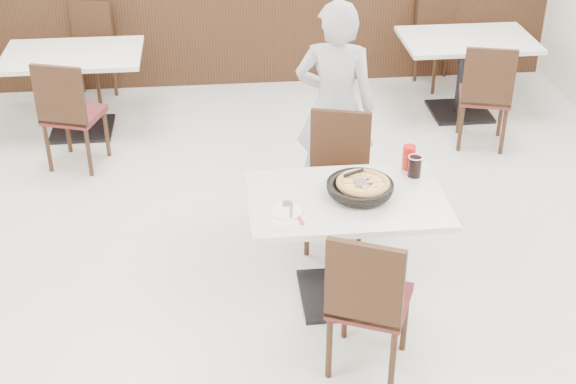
{
  "coord_description": "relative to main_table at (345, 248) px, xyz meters",
  "views": [
    {
      "loc": [
        -0.52,
        -4.31,
        3.22
      ],
      "look_at": [
        -0.11,
        -0.3,
        0.87
      ],
      "focal_mm": 50.0,
      "sensor_mm": 36.0,
      "label": 1
    }
  ],
  "objects": [
    {
      "name": "chair_near",
      "position": [
        0.03,
        -0.64,
        0.1
      ],
      "size": [
        0.55,
        0.55,
        0.95
      ],
      "primitive_type": null,
      "rotation": [
        0.0,
        0.0,
        -0.41
      ],
      "color": "black",
      "rests_on": "floor"
    },
    {
      "name": "chair_far",
      "position": [
        0.04,
        0.62,
        0.1
      ],
      "size": [
        0.51,
        0.51,
        0.95
      ],
      "primitive_type": null,
      "rotation": [
        0.0,
        0.0,
        2.89
      ],
      "color": "black",
      "rests_on": "floor"
    },
    {
      "name": "diner_person",
      "position": [
        0.11,
        1.17,
        0.43
      ],
      "size": [
        0.67,
        0.53,
        1.62
      ],
      "primitive_type": "imported",
      "rotation": [
        0.0,
        0.0,
        2.88
      ],
      "color": "silver",
      "rests_on": "floor"
    },
    {
      "name": "floor",
      "position": [
        -0.26,
        0.19,
        -0.38
      ],
      "size": [
        7.0,
        7.0,
        0.0
      ],
      "primitive_type": "plane",
      "color": "beige",
      "rests_on": "ground"
    },
    {
      "name": "pizza_pan",
      "position": [
        0.08,
        0.01,
        0.42
      ],
      "size": [
        0.42,
        0.42,
        0.01
      ],
      "primitive_type": "cylinder",
      "rotation": [
        0.0,
        0.0,
        0.08
      ],
      "color": "black",
      "rests_on": "trivet"
    },
    {
      "name": "cola_glass",
      "position": [
        0.47,
        0.22,
        0.44
      ],
      "size": [
        0.09,
        0.09,
        0.13
      ],
      "primitive_type": "cylinder",
      "rotation": [
        0.0,
        0.0,
        0.08
      ],
      "color": "black",
      "rests_on": "main_table"
    },
    {
      "name": "fork",
      "position": [
        -0.35,
        -0.15,
        0.39
      ],
      "size": [
        0.04,
        0.17,
        0.0
      ],
      "primitive_type": "cube",
      "rotation": [
        0.0,
        0.0,
        -0.13
      ],
      "color": "silver",
      "rests_on": "side_plate"
    },
    {
      "name": "pizza_server",
      "position": [
        0.08,
        0.01,
        0.47
      ],
      "size": [
        0.09,
        0.11,
        0.0
      ],
      "primitive_type": "cube",
      "rotation": [
        0.0,
        0.0,
        0.26
      ],
      "color": "silver",
      "rests_on": "pizza"
    },
    {
      "name": "bg_chair_left_far",
      "position": [
        -1.97,
        3.36,
        0.1
      ],
      "size": [
        0.54,
        0.54,
        0.95
      ],
      "primitive_type": null,
      "rotation": [
        0.0,
        0.0,
        2.8
      ],
      "color": "black",
      "rests_on": "floor"
    },
    {
      "name": "bg_table_left",
      "position": [
        -1.98,
        2.69,
        0.0
      ],
      "size": [
        1.2,
        0.8,
        0.75
      ],
      "primitive_type": null,
      "rotation": [
        0.0,
        0.0,
        -0.0
      ],
      "color": "white",
      "rests_on": "floor"
    },
    {
      "name": "bg_chair_right_far",
      "position": [
        1.56,
        3.41,
        0.1
      ],
      "size": [
        0.52,
        0.52,
        0.95
      ],
      "primitive_type": null,
      "rotation": [
        0.0,
        0.0,
        3.42
      ],
      "color": "black",
      "rests_on": "floor"
    },
    {
      "name": "bg_table_right",
      "position": [
        1.57,
        2.71,
        0.0
      ],
      "size": [
        1.28,
        0.92,
        0.75
      ],
      "primitive_type": null,
      "rotation": [
        0.0,
        0.0,
        0.11
      ],
      "color": "white",
      "rests_on": "floor"
    },
    {
      "name": "bg_chair_right_near",
      "position": [
        1.56,
        2.07,
        0.1
      ],
      "size": [
        0.52,
        0.52,
        0.95
      ],
      "primitive_type": null,
      "rotation": [
        0.0,
        0.0,
        -0.27
      ],
      "color": "black",
      "rests_on": "floor"
    },
    {
      "name": "side_plate",
      "position": [
        -0.39,
        -0.14,
        0.38
      ],
      "size": [
        0.2,
        0.2,
        0.01
      ],
      "primitive_type": "cylinder",
      "rotation": [
        0.0,
        0.0,
        0.08
      ],
      "color": "white",
      "rests_on": "napkin"
    },
    {
      "name": "red_cup",
      "position": [
        0.45,
        0.32,
        0.45
      ],
      "size": [
        0.09,
        0.09,
        0.16
      ],
      "primitive_type": "cylinder",
      "rotation": [
        0.0,
        0.0,
        0.08
      ],
      "color": "red",
      "rests_on": "main_table"
    },
    {
      "name": "bg_chair_left_near",
      "position": [
        -1.92,
        2.04,
        0.1
      ],
      "size": [
        0.53,
        0.53,
        0.95
      ],
      "primitive_type": null,
      "rotation": [
        0.0,
        0.0,
        -0.32
      ],
      "color": "black",
      "rests_on": "floor"
    },
    {
      "name": "main_table",
      "position": [
        0.0,
        0.0,
        0.0
      ],
      "size": [
        1.26,
        0.9,
        0.75
      ],
      "primitive_type": null,
      "rotation": [
        0.0,
        0.0,
        0.08
      ],
      "color": "white",
      "rests_on": "floor"
    },
    {
      "name": "pizza",
      "position": [
        0.1,
        0.02,
        0.44
      ],
      "size": [
        0.32,
        0.32,
        0.02
      ],
      "primitive_type": "cylinder",
      "rotation": [
        0.0,
        0.0,
        0.08
      ],
      "color": "tan",
      "rests_on": "pizza_pan"
    },
    {
      "name": "trivet",
      "position": [
        0.05,
        -0.03,
        0.39
      ],
      "size": [
        0.13,
        0.13,
        0.04
      ],
      "primitive_type": "cylinder",
      "rotation": [
        0.0,
        0.0,
        0.08
      ],
      "color": "black",
      "rests_on": "main_table"
    },
    {
      "name": "wainscot_back",
      "position": [
        -0.26,
        3.67,
        0.18
      ],
      "size": [
        5.9,
        0.03,
        1.1
      ],
      "primitive_type": "cube",
      "color": "black",
      "rests_on": "floor"
    },
    {
      "name": "napkin",
      "position": [
        -0.4,
        -0.2,
        0.38
      ],
      "size": [
        0.2,
        0.2,
        0.0
      ],
      "primitive_type": "cube",
      "rotation": [
        0.0,
        0.0,
        0.22
      ],
      "color": "white",
      "rests_on": "main_table"
    }
  ]
}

